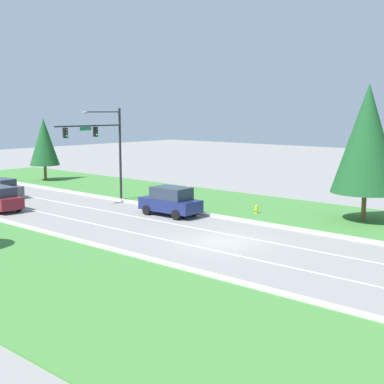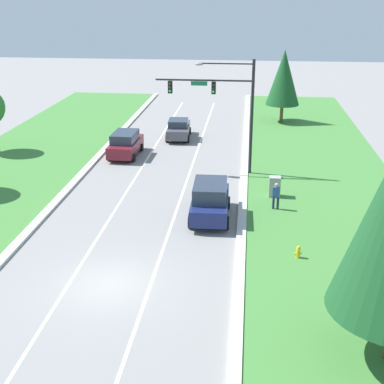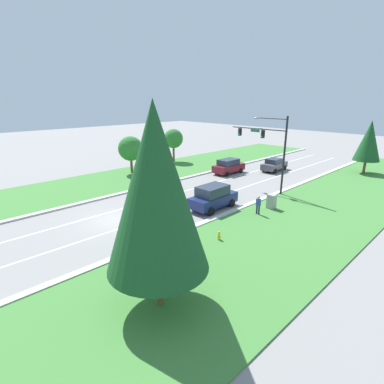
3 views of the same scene
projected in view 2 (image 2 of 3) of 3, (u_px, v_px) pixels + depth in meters
name	position (u px, v px, depth m)	size (l,w,h in m)	color
ground_plane	(109.00, 285.00, 23.44)	(160.00, 160.00, 0.00)	gray
curb_strip_right	(238.00, 291.00, 22.85)	(0.50, 90.00, 0.15)	beige
grass_verge_right	(364.00, 298.00, 22.34)	(10.00, 90.00, 0.08)	#427F38
lane_stripe_inner_left	(70.00, 283.00, 23.62)	(0.14, 81.00, 0.01)	white
lane_stripe_inner_right	(150.00, 287.00, 23.26)	(0.14, 81.00, 0.01)	white
traffic_signal_mast	(225.00, 99.00, 35.89)	(6.63, 0.41, 7.89)	black
graphite_sedan	(179.00, 129.00, 46.21)	(2.20, 4.55, 1.70)	#4C4C51
navy_suv	(210.00, 200.00, 29.94)	(2.29, 4.75, 2.13)	navy
burgundy_suv	(125.00, 144.00, 41.27)	(2.15, 4.64, 1.90)	maroon
utility_cabinet	(275.00, 187.00, 33.09)	(0.70, 0.60, 1.35)	#9E9E99
pedestrian	(276.00, 195.00, 31.05)	(0.42, 0.30, 1.69)	#232842
fire_hydrant	(298.00, 253.00, 25.57)	(0.34, 0.20, 0.70)	gold
conifer_far_right_tree	(284.00, 78.00, 50.58)	(3.21, 3.21, 6.89)	brown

